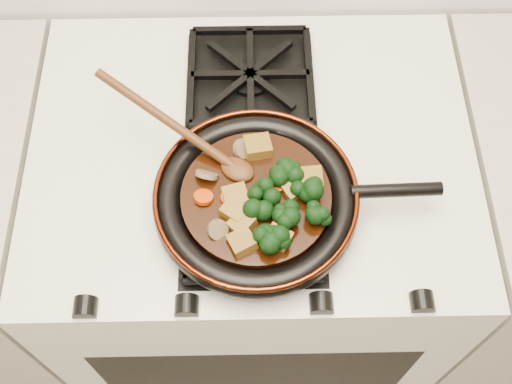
{
  "coord_description": "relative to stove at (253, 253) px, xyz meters",
  "views": [
    {
      "loc": [
        -0.0,
        1.1,
        1.82
      ],
      "look_at": [
        0.01,
        1.57,
        0.97
      ],
      "focal_mm": 45.0,
      "sensor_mm": 36.0,
      "label": 1
    }
  ],
  "objects": [
    {
      "name": "tofu_cube_6",
      "position": [
        0.06,
        -0.11,
        0.52
      ],
      "size": [
        0.05,
        0.05,
        0.02
      ],
      "primitive_type": "cube",
      "rotation": [
        0.0,
        -0.11,
        0.54
      ],
      "color": "brown",
      "rests_on": "braising_sauce"
    },
    {
      "name": "tofu_cube_7",
      "position": [
        -0.03,
        -0.15,
        0.52
      ],
      "size": [
        0.05,
        0.05,
        0.02
      ],
      "primitive_type": "cube",
      "rotation": [
        0.04,
        0.03,
        0.96
      ],
      "color": "brown",
      "rests_on": "braising_sauce"
    },
    {
      "name": "mushroom_slice_1",
      "position": [
        0.09,
        -0.12,
        0.52
      ],
      "size": [
        0.03,
        0.03,
        0.03
      ],
      "primitive_type": "cylinder",
      "rotation": [
        0.69,
        0.0,
        0.02
      ],
      "color": "brown",
      "rests_on": "braising_sauce"
    },
    {
      "name": "broccoli_floret_6",
      "position": [
        0.02,
        -0.2,
        0.52
      ],
      "size": [
        0.07,
        0.07,
        0.06
      ],
      "primitive_type": null,
      "rotation": [
        0.06,
        -0.02,
        1.4
      ],
      "color": "black",
      "rests_on": "braising_sauce"
    },
    {
      "name": "broccoli_floret_5",
      "position": [
        0.03,
        -0.2,
        0.52
      ],
      "size": [
        0.09,
        0.09,
        0.07
      ],
      "primitive_type": null,
      "rotation": [
        0.18,
        0.03,
        0.64
      ],
      "color": "black",
      "rests_on": "braising_sauce"
    },
    {
      "name": "carrot_coin_3",
      "position": [
        0.04,
        -0.11,
        0.51
      ],
      "size": [
        0.03,
        0.03,
        0.01
      ],
      "primitive_type": "cylinder",
      "rotation": [
        0.14,
        -0.04,
        0.0
      ],
      "color": "#C63405",
      "rests_on": "braising_sauce"
    },
    {
      "name": "broccoli_floret_3",
      "position": [
        0.09,
        -0.16,
        0.52
      ],
      "size": [
        0.09,
        0.08,
        0.08
      ],
      "primitive_type": null,
      "rotation": [
        0.23,
        -0.24,
        2.14
      ],
      "color": "black",
      "rests_on": "braising_sauce"
    },
    {
      "name": "carrot_coin_0",
      "position": [
        -0.04,
        -0.13,
        0.51
      ],
      "size": [
        0.03,
        0.03,
        0.02
      ],
      "primitive_type": "cylinder",
      "rotation": [
        0.23,
        0.26,
        0.0
      ],
      "color": "#C63405",
      "rests_on": "braising_sauce"
    },
    {
      "name": "tofu_cube_0",
      "position": [
        -0.02,
        -0.2,
        0.52
      ],
      "size": [
        0.05,
        0.05,
        0.03
      ],
      "primitive_type": "cube",
      "rotation": [
        -0.11,
        0.12,
        2.02
      ],
      "color": "brown",
      "rests_on": "braising_sauce"
    },
    {
      "name": "mushroom_slice_3",
      "position": [
        -0.05,
        -0.18,
        0.52
      ],
      "size": [
        0.04,
        0.04,
        0.03
      ],
      "primitive_type": "cylinder",
      "rotation": [
        0.77,
        0.0,
        0.61
      ],
      "color": "brown",
      "rests_on": "braising_sauce"
    },
    {
      "name": "braising_sauce",
      "position": [
        0.01,
        -0.12,
        0.5
      ],
      "size": [
        0.23,
        0.23,
        0.02
      ],
      "primitive_type": "cylinder",
      "color": "black",
      "rests_on": "skillet"
    },
    {
      "name": "broccoli_floret_0",
      "position": [
        0.05,
        -0.1,
        0.52
      ],
      "size": [
        0.07,
        0.07,
        0.07
      ],
      "primitive_type": null,
      "rotation": [
        0.22,
        0.21,
        1.6
      ],
      "color": "black",
      "rests_on": "braising_sauce"
    },
    {
      "name": "tofu_cube_5",
      "position": [
        -0.02,
        -0.18,
        0.52
      ],
      "size": [
        0.05,
        0.05,
        0.03
      ],
      "primitive_type": "cube",
      "rotation": [
        -0.1,
        -0.1,
        0.82
      ],
      "color": "brown",
      "rests_on": "braising_sauce"
    },
    {
      "name": "stove",
      "position": [
        0.0,
        0.0,
        0.0
      ],
      "size": [
        0.76,
        0.6,
        0.9
      ],
      "primitive_type": "cube",
      "color": "silver",
      "rests_on": "ground"
    },
    {
      "name": "burner_grate_front",
      "position": [
        0.0,
        -0.14,
        0.46
      ],
      "size": [
        0.23,
        0.23,
        0.03
      ],
      "primitive_type": null,
      "color": "black",
      "rests_on": "stove"
    },
    {
      "name": "broccoli_floret_4",
      "position": [
        0.01,
        -0.14,
        0.52
      ],
      "size": [
        0.09,
        0.09,
        0.06
      ],
      "primitive_type": null,
      "rotation": [
        0.0,
        0.11,
        0.77
      ],
      "color": "black",
      "rests_on": "braising_sauce"
    },
    {
      "name": "carrot_coin_1",
      "position": [
        -0.07,
        -0.13,
        0.51
      ],
      "size": [
        0.03,
        0.03,
        0.02
      ],
      "primitive_type": "cylinder",
      "rotation": [
        -0.25,
        0.09,
        0.0
      ],
      "color": "#C63405",
      "rests_on": "braising_sauce"
    },
    {
      "name": "skillet",
      "position": [
        0.01,
        -0.12,
        0.49
      ],
      "size": [
        0.45,
        0.32,
        0.05
      ],
      "rotation": [
        0.0,
        0.0,
        0.03
      ],
      "color": "black",
      "rests_on": "burner_grate_front"
    },
    {
      "name": "wooden_spoon",
      "position": [
        -0.09,
        -0.04,
        0.53
      ],
      "size": [
        0.15,
        0.11,
        0.27
      ],
      "rotation": [
        0.0,
        0.0,
        2.57
      ],
      "color": "#4B2810",
      "rests_on": "braising_sauce"
    },
    {
      "name": "broccoli_floret_7",
      "position": [
        0.02,
        -0.13,
        0.52
      ],
      "size": [
        0.08,
        0.08,
        0.06
      ],
      "primitive_type": null,
      "rotation": [
        -0.05,
        -0.12,
        0.46
      ],
      "color": "black",
      "rests_on": "braising_sauce"
    },
    {
      "name": "tofu_cube_4",
      "position": [
        0.04,
        -0.2,
        0.52
      ],
      "size": [
        0.05,
        0.05,
        0.02
      ],
      "primitive_type": "cube",
      "rotation": [
        -0.07,
        -0.09,
        2.64
      ],
      "color": "brown",
      "rests_on": "braising_sauce"
    },
    {
      "name": "broccoli_floret_2",
      "position": [
        0.05,
        -0.17,
        0.52
      ],
      "size": [
        0.07,
        0.07,
        0.07
      ],
      "primitive_type": null,
      "rotation": [
        0.15,
        -0.15,
        1.53
      ],
      "color": "black",
      "rests_on": "braising_sauce"
    },
    {
      "name": "mushroom_slice_2",
      "position": [
        -0.01,
        -0.04,
        0.52
      ],
      "size": [
        0.04,
        0.04,
        0.03
      ],
      "primitive_type": "cylinder",
      "rotation": [
        0.78,
        0.0,
        1.05
      ],
      "color": "brown",
      "rests_on": "braising_sauce"
    },
    {
      "name": "tofu_cube_2",
      "position": [
        0.09,
        -0.1,
        0.52
      ],
      "size": [
        0.04,
        0.04,
        0.03
      ],
      "primitive_type": "cube",
      "rotation": [
        -0.08,
        0.08,
        1.59
      ],
      "color": "brown",
      "rests_on": "braising_sauce"
    },
    {
      "name": "tofu_cube_3",
      "position": [
        0.01,
        -0.04,
        0.52
      ],
      "size": [
        0.05,
        0.05,
        0.03
      ],
      "primitive_type": "cube",
      "rotation": [
        -0.09,
        0.05,
        0.19
      ],
      "color": "brown",
      "rests_on": "braising_sauce"
    },
    {
      "name": "burner_grate_back",
      "position": [
        0.0,
        0.14,
        0.46
      ],
      "size": [
        0.23,
        0.23,
        0.03
      ],
      "primitive_type": null,
      "color": "black",
      "rests_on": "stove"
    },
    {
      "name": "broccoli_floret_1",
      "position": [
        0.08,
        -0.12,
        0.52
      ],
      "size": [
        0.07,
        0.07,
        0.06
      ],
      "primitive_type": null,
      "rotation": [
        -0.02,
        0.03,
        2.98
      ],
      "color": "black",
      "rests_on": "braising_sauce"
    },
    {
      "name": "carrot_coin_2",
      "position": [
        -0.01,
        -0.08,
        0.51
      ],
      "size": [
        0.03,
        0.03,
        0.01
      ],
      "primitive_type": "cylinder",
      "rotation": [
        -0.04,
        0.02,
        0.0
      ],
      "color": "#C63405",
      "rests_on": "braising_sauce"
    },
    {
      "name": "mushroom_slice_0",
      "position": [
        -0.07,
        -0.09,
        0.52
      ],
      "size": [
        0.04,
        0.04,
        0.03
      ],
      "primitive_type": "cylinder",
      "rotation": [
        0.88,
        0.0,
        2.82
      ],
      "color": "brown",
      "rests_on": "braising_sauce"
    },
    {
      "name": "tofu_cube_1",
      "position": [
        -0.03,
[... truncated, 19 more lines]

